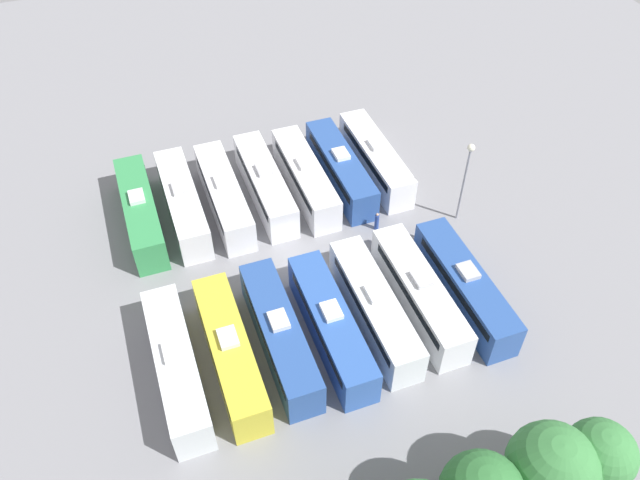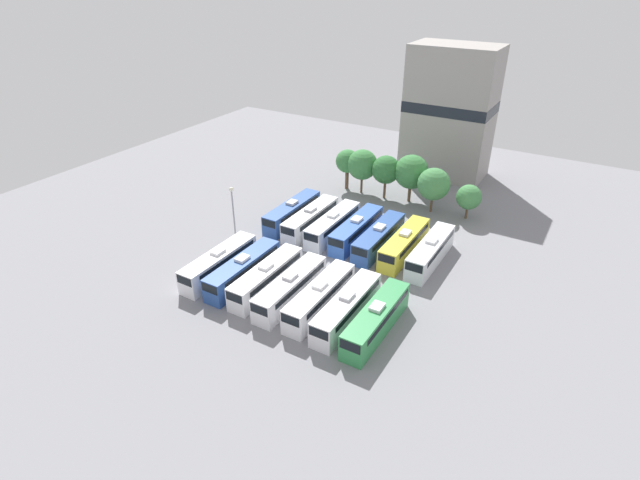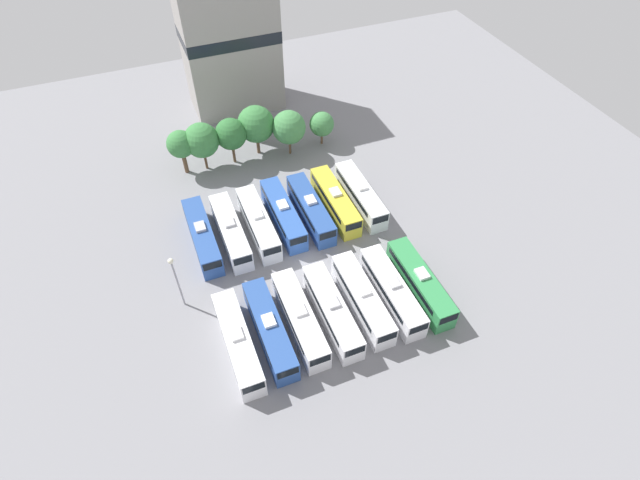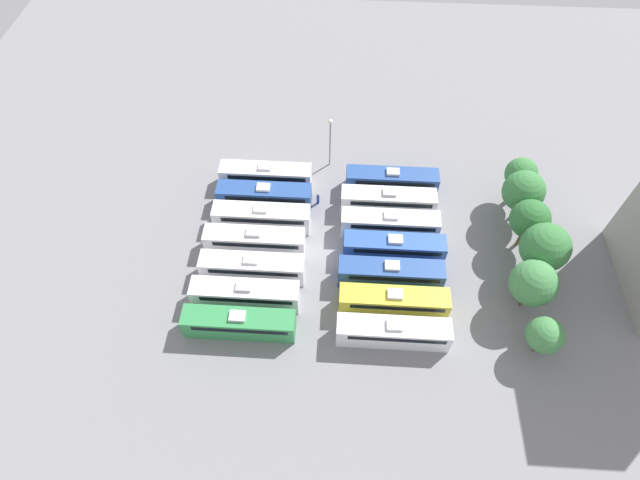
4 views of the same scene
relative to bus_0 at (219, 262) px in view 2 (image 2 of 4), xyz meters
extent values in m
plane|color=gray|center=(10.43, 7.89, -1.64)|extent=(114.14, 114.14, 0.00)
cube|color=white|center=(0.00, -0.04, -0.14)|extent=(2.45, 11.54, 3.00)
cube|color=black|center=(0.00, 0.25, 0.68)|extent=(2.49, 9.81, 0.66)
cube|color=black|center=(0.00, -5.79, 0.68)|extent=(2.15, 0.08, 1.05)
cube|color=white|center=(0.00, -0.04, 1.53)|extent=(1.20, 1.60, 0.35)
cube|color=#284C93|center=(3.46, 0.22, -0.14)|extent=(2.45, 11.54, 3.00)
cube|color=black|center=(3.46, 0.51, 0.68)|extent=(2.49, 9.81, 0.66)
cube|color=black|center=(3.46, -5.54, 0.68)|extent=(2.15, 0.08, 1.05)
cube|color=white|center=(3.46, 0.22, 1.53)|extent=(1.20, 1.60, 0.35)
cube|color=white|center=(6.80, 0.32, -0.14)|extent=(2.45, 11.54, 3.00)
cube|color=black|center=(6.80, 0.61, 0.68)|extent=(2.49, 9.81, 0.66)
cube|color=black|center=(6.80, -5.44, 0.68)|extent=(2.15, 0.08, 1.05)
cube|color=white|center=(6.80, 0.32, 1.53)|extent=(1.20, 1.60, 0.35)
cube|color=white|center=(10.33, -0.03, -0.14)|extent=(2.45, 11.54, 3.00)
cube|color=black|center=(10.33, 0.26, 0.68)|extent=(2.49, 9.81, 0.66)
cube|color=black|center=(10.33, -5.79, 0.68)|extent=(2.15, 0.08, 1.05)
cube|color=#B2B2B7|center=(10.33, -0.03, 1.53)|extent=(1.20, 1.60, 0.35)
cube|color=white|center=(13.98, 0.20, -0.14)|extent=(2.45, 11.54, 3.00)
cube|color=black|center=(13.98, 0.49, 0.68)|extent=(2.49, 9.81, 0.66)
cube|color=black|center=(13.98, -5.55, 0.68)|extent=(2.15, 0.08, 1.05)
cube|color=white|center=(13.98, 0.20, 1.53)|extent=(1.20, 1.60, 0.35)
cube|color=silver|center=(17.43, -0.07, -0.14)|extent=(2.45, 11.54, 3.00)
cube|color=black|center=(17.43, 0.22, 0.68)|extent=(2.49, 9.81, 0.66)
cube|color=black|center=(17.43, -5.83, 0.68)|extent=(2.15, 0.08, 1.05)
cube|color=#B2B2B7|center=(17.43, -0.07, 1.53)|extent=(1.20, 1.60, 0.35)
cube|color=#338C4C|center=(20.89, -0.19, -0.14)|extent=(2.45, 11.54, 3.00)
cube|color=black|center=(20.89, 0.10, 0.68)|extent=(2.49, 9.81, 0.66)
cube|color=black|center=(20.89, -5.95, 0.68)|extent=(2.15, 0.08, 1.05)
cube|color=silver|center=(20.89, -0.19, 1.53)|extent=(1.20, 1.60, 0.35)
cube|color=#284C93|center=(-0.05, 15.98, -0.14)|extent=(2.45, 11.54, 3.00)
cube|color=black|center=(-0.05, 16.27, 0.68)|extent=(2.49, 9.81, 0.66)
cube|color=black|center=(-0.05, 10.22, 0.68)|extent=(2.15, 0.08, 1.05)
cube|color=#B2B2B7|center=(-0.05, 15.98, 1.53)|extent=(1.20, 1.60, 0.35)
cube|color=silver|center=(3.36, 15.47, -0.14)|extent=(2.45, 11.54, 3.00)
cube|color=black|center=(3.36, 15.75, 0.68)|extent=(2.49, 9.81, 0.66)
cube|color=black|center=(3.36, 9.71, 0.68)|extent=(2.15, 0.08, 1.05)
cube|color=#B2B2B7|center=(3.36, 15.47, 1.53)|extent=(1.20, 1.60, 0.35)
cube|color=silver|center=(6.91, 15.57, -0.14)|extent=(2.45, 11.54, 3.00)
cube|color=black|center=(6.91, 15.86, 0.68)|extent=(2.49, 9.81, 0.66)
cube|color=black|center=(6.91, 9.82, 0.68)|extent=(2.15, 0.08, 1.05)
cube|color=white|center=(6.91, 15.57, 1.53)|extent=(1.20, 1.60, 0.35)
cube|color=#2D56A8|center=(10.33, 15.98, -0.14)|extent=(2.45, 11.54, 3.00)
cube|color=black|center=(10.33, 16.26, 0.68)|extent=(2.49, 9.81, 0.66)
cube|color=black|center=(10.33, 10.22, 0.68)|extent=(2.15, 0.08, 1.05)
cube|color=white|center=(10.33, 15.98, 1.53)|extent=(1.20, 1.60, 0.35)
cube|color=#284C93|center=(13.89, 15.51, -0.14)|extent=(2.45, 11.54, 3.00)
cube|color=black|center=(13.89, 15.80, 0.68)|extent=(2.49, 9.81, 0.66)
cube|color=black|center=(13.89, 9.76, 0.68)|extent=(2.15, 0.08, 1.05)
cube|color=silver|center=(13.89, 15.51, 1.53)|extent=(1.20, 1.60, 0.35)
cube|color=gold|center=(17.38, 15.73, -0.14)|extent=(2.45, 11.54, 3.00)
cube|color=black|center=(17.38, 16.02, 0.68)|extent=(2.49, 9.81, 0.66)
cube|color=black|center=(17.38, 9.97, 0.68)|extent=(2.15, 0.08, 1.05)
cube|color=silver|center=(17.38, 15.73, 1.53)|extent=(1.20, 1.60, 0.35)
cube|color=silver|center=(20.94, 15.58, -0.14)|extent=(2.45, 11.54, 3.00)
cube|color=black|center=(20.94, 15.87, 0.68)|extent=(2.49, 9.81, 0.66)
cube|color=black|center=(20.94, 9.83, 0.68)|extent=(2.15, 0.08, 1.05)
cube|color=white|center=(20.94, 15.58, 1.53)|extent=(1.20, 1.60, 0.35)
cylinder|color=navy|center=(2.82, 6.81, -0.91)|extent=(0.36, 0.36, 1.47)
sphere|color=tan|center=(2.82, 6.81, -0.06)|extent=(0.24, 0.24, 0.24)
cylinder|color=gray|center=(-4.10, 7.94, 1.93)|extent=(0.20, 0.20, 7.14)
sphere|color=#EAE5C6|center=(-4.10, 7.94, 5.67)|extent=(0.60, 0.60, 0.60)
cylinder|color=brown|center=(0.87, 30.99, 0.09)|extent=(0.59, 0.59, 3.46)
sphere|color=#387A3D|center=(0.87, 30.99, 3.15)|extent=(3.82, 3.82, 3.82)
cylinder|color=brown|center=(3.72, 30.76, -0.09)|extent=(0.37, 0.37, 3.11)
sphere|color=#387A3D|center=(3.72, 30.76, 3.17)|extent=(4.87, 4.87, 4.87)
cylinder|color=brown|center=(7.85, 30.73, -0.03)|extent=(0.41, 0.41, 3.24)
sphere|color=#2D6B33|center=(7.85, 30.73, 3.15)|extent=(4.45, 4.45, 4.45)
cylinder|color=brown|center=(11.75, 31.54, -0.10)|extent=(0.48, 0.48, 3.09)
sphere|color=#387A3D|center=(11.75, 31.54, 3.30)|extent=(5.29, 5.29, 5.29)
cylinder|color=brown|center=(16.04, 29.65, -0.23)|extent=(0.33, 0.33, 2.82)
sphere|color=#428447|center=(16.04, 29.65, 2.87)|extent=(4.84, 4.84, 4.84)
cylinder|color=brown|center=(21.31, 30.13, -0.55)|extent=(0.33, 0.33, 2.18)
sphere|color=#428447|center=(21.31, 30.13, 1.82)|extent=(3.66, 3.66, 3.66)
cube|color=gray|center=(12.41, 45.67, 9.29)|extent=(14.11, 8.58, 21.87)
cube|color=black|center=(12.41, 45.67, 10.38)|extent=(14.17, 8.64, 1.80)
camera|label=1|loc=(19.97, 40.13, 34.46)|focal=35.00mm
camera|label=2|loc=(36.52, -37.61, 31.74)|focal=28.00mm
camera|label=3|loc=(-2.34, -28.12, 43.69)|focal=28.00mm
camera|label=4|loc=(43.73, 9.50, 46.38)|focal=28.00mm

